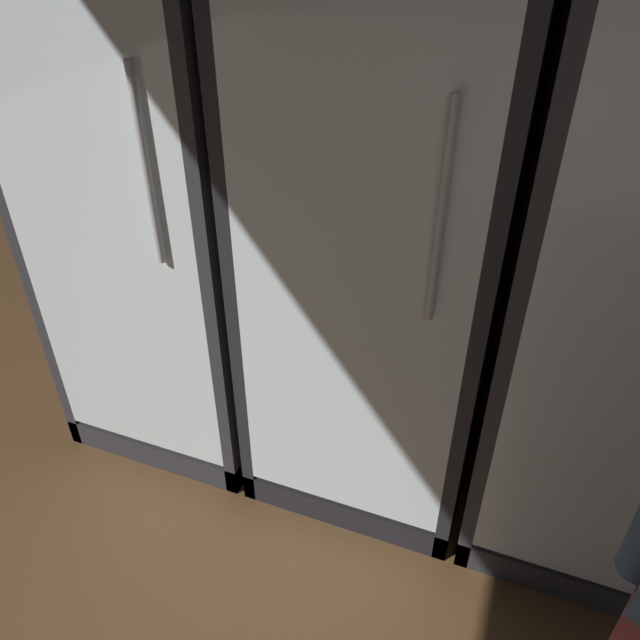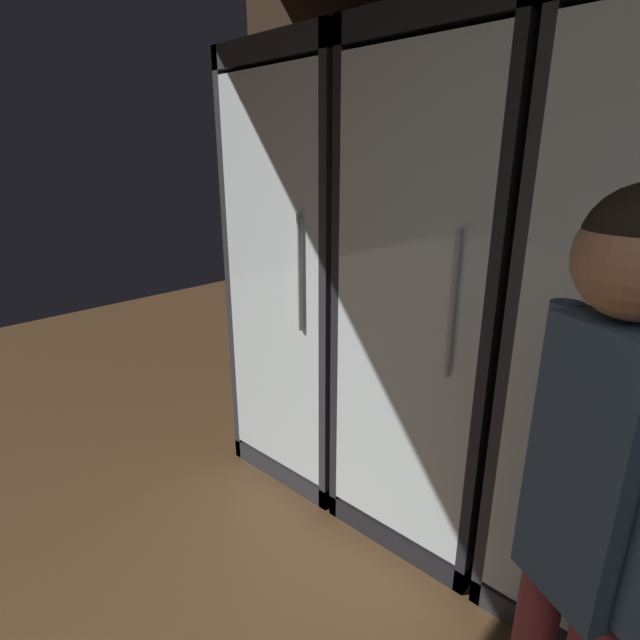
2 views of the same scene
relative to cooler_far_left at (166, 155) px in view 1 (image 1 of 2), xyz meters
The scene contains 2 objects.
cooler_far_left is the anchor object (origin of this frame).
cooler_left 0.71m from the cooler_far_left, ahead, with size 0.68×0.65×2.07m.
Camera 1 is at (-1.05, 1.17, 1.71)m, focal length 35.10 mm.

